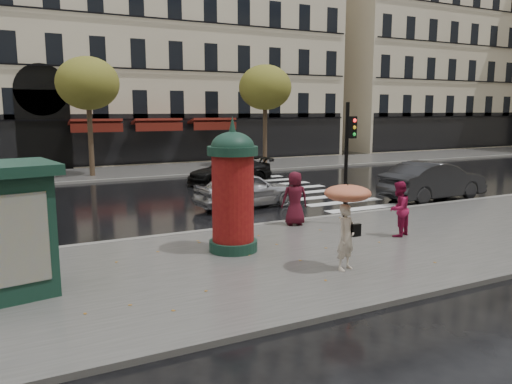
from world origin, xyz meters
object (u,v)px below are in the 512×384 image
man_burgundy (295,198)px  morris_column (233,187)px  car_black (230,171)px  car_silver (246,189)px  car_darkgrey (433,181)px  woman_red (398,209)px  woman_umbrella (347,212)px  traffic_light (348,151)px

man_burgundy → morris_column: bearing=46.1°
car_black → car_silver: bearing=-22.4°
morris_column → car_darkgrey: size_ratio=0.71×
woman_red → morris_column: 5.05m
woman_umbrella → woman_red: bearing=29.3°
car_silver → car_black: 6.37m
morris_column → car_silver: (3.14, 5.69, -1.09)m
woman_umbrella → woman_red: size_ratio=1.27×
car_silver → woman_umbrella: bearing=162.6°
morris_column → car_darkgrey: (10.94, 3.59, -0.99)m
man_burgundy → morris_column: size_ratio=0.49×
woman_red → woman_umbrella: bearing=7.8°
woman_red → car_black: size_ratio=0.36×
car_darkgrey → car_black: size_ratio=1.09×
man_burgundy → woman_red: bearing=141.6°
woman_umbrella → car_silver: 8.49m
morris_column → woman_umbrella: bearing=-57.9°
car_black → woman_red: bearing=-5.2°
woman_umbrella → woman_red: woman_umbrella is taller
woman_red → car_silver: bearing=-96.3°
car_black → morris_column: bearing=-27.8°
morris_column → traffic_light: 4.70m
car_darkgrey → man_burgundy: bearing=99.2°
traffic_light → car_silver: (-1.38, 4.57, -1.77)m
morris_column → car_darkgrey: 11.56m
woman_red → traffic_light: (-0.39, 1.93, 1.55)m
man_burgundy → car_darkgrey: bearing=-152.2°
traffic_light → woman_red: bearing=-78.6°
man_burgundy → traffic_light: traffic_light is taller
woman_umbrella → traffic_light: bearing=52.7°
woman_red → man_burgundy: man_burgundy is taller
traffic_light → car_darkgrey: 7.08m
man_burgundy → car_silver: 3.91m
woman_umbrella → woman_red: 3.77m
woman_umbrella → traffic_light: traffic_light is taller
man_burgundy → car_silver: size_ratio=0.42×
woman_umbrella → car_darkgrey: size_ratio=0.42×
traffic_light → morris_column: bearing=-166.1°
car_silver → car_black: car_silver is taller
man_burgundy → car_darkgrey: size_ratio=0.35×
morris_column → traffic_light: bearing=13.9°
woman_umbrella → car_black: (3.48, 14.37, -0.82)m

